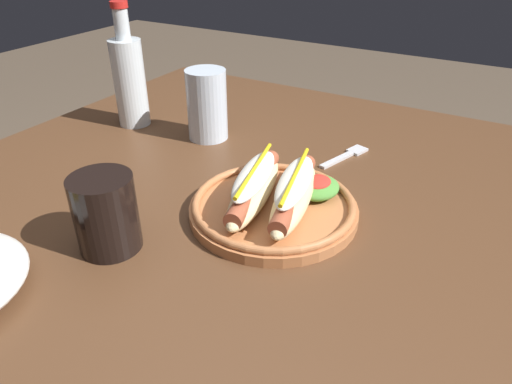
{
  "coord_description": "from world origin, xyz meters",
  "views": [
    {
      "loc": [
        -0.49,
        -0.32,
        1.13
      ],
      "look_at": [
        0.02,
        -0.03,
        0.77
      ],
      "focal_mm": 32.65,
      "sensor_mm": 36.0,
      "label": 1
    }
  ],
  "objects": [
    {
      "name": "dining_table",
      "position": [
        0.0,
        0.0,
        0.65
      ],
      "size": [
        1.16,
        1.08,
        0.74
      ],
      "color": "#51331E",
      "rests_on": "ground_plane"
    },
    {
      "name": "fork",
      "position": [
        0.26,
        -0.08,
        0.74
      ],
      "size": [
        0.12,
        0.05,
        0.0
      ],
      "rotation": [
        0.0,
        0.0,
        -0.3
      ],
      "color": "silver",
      "rests_on": "dining_table"
    },
    {
      "name": "hot_dog_plate",
      "position": [
        0.03,
        -0.06,
        0.77
      ],
      "size": [
        0.25,
        0.25,
        0.08
      ],
      "color": "#B77042",
      "rests_on": "dining_table"
    },
    {
      "name": "soda_cup",
      "position": [
        -0.15,
        0.1,
        0.79
      ],
      "size": [
        0.08,
        0.08,
        0.11
      ],
      "primitive_type": "cylinder",
      "color": "black",
      "rests_on": "dining_table"
    },
    {
      "name": "water_cup",
      "position": [
        0.2,
        0.19,
        0.81
      ],
      "size": [
        0.08,
        0.08,
        0.14
      ],
      "primitive_type": "cylinder",
      "color": "silver",
      "rests_on": "dining_table"
    },
    {
      "name": "glass_bottle",
      "position": [
        0.18,
        0.37,
        0.84
      ],
      "size": [
        0.06,
        0.06,
        0.25
      ],
      "color": "silver",
      "rests_on": "dining_table"
    }
  ]
}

